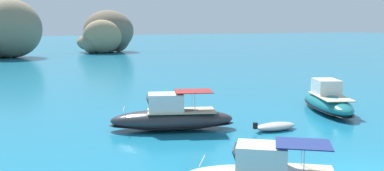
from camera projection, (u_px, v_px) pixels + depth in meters
The scene contains 4 objects.
islet_small at pixel (106, 34), 90.86m from camera, with size 15.23×15.21×8.88m.
motorboat_charcoal at pixel (172, 118), 24.87m from camera, with size 7.60×4.32×2.28m.
motorboat_teal at pixel (327, 101), 30.05m from camera, with size 4.89×7.88×2.24m.
dinghy_tender at pixel (275, 126), 24.87m from camera, with size 2.80×1.11×0.58m.
Camera 1 is at (-13.33, -12.10, 6.21)m, focal length 39.96 mm.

